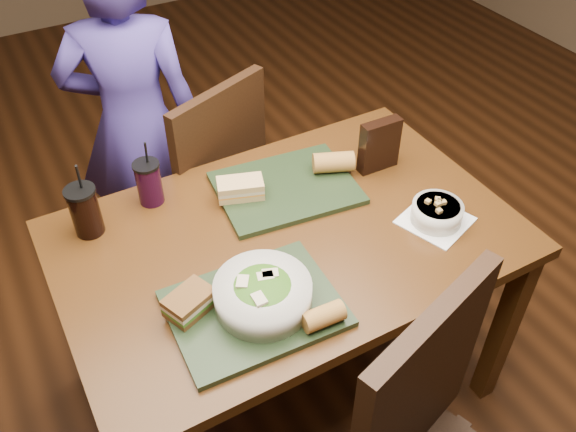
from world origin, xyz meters
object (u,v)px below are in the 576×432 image
(tray_near, at_px, (255,308))
(baguette_far, at_px, (333,162))
(cup_cola, at_px, (85,211))
(baguette_near, at_px, (323,316))
(tray_far, at_px, (286,188))
(soup_bowl, at_px, (437,212))
(sandwich_near, at_px, (189,303))
(salad_bowl, at_px, (263,293))
(chip_bag, at_px, (379,145))
(chair_far, at_px, (214,178))
(diner, at_px, (135,124))
(sandwich_far, at_px, (240,188))
(cup_berry, at_px, (149,182))
(dining_table, at_px, (288,256))

(tray_near, bearing_deg, baguette_far, 38.69)
(baguette_far, xyz_separation_m, cup_cola, (-0.75, 0.12, 0.03))
(tray_near, xyz_separation_m, baguette_near, (0.12, -0.13, 0.04))
(tray_far, distance_m, soup_bowl, 0.46)
(baguette_near, xyz_separation_m, cup_cola, (-0.40, 0.62, 0.03))
(sandwich_near, bearing_deg, tray_far, 35.18)
(soup_bowl, bearing_deg, sandwich_near, 178.22)
(salad_bowl, bearing_deg, baguette_far, 40.37)
(sandwich_near, distance_m, cup_cola, 0.45)
(baguette_near, bearing_deg, chip_bag, 43.51)
(soup_bowl, distance_m, chip_bag, 0.30)
(chair_far, height_order, diner, diner)
(sandwich_near, bearing_deg, diner, 79.94)
(diner, distance_m, chip_bag, 0.94)
(diner, xyz_separation_m, cup_cola, (-0.31, -0.56, 0.14))
(cup_cola, relative_size, chip_bag, 1.36)
(soup_bowl, bearing_deg, tray_far, 132.83)
(soup_bowl, height_order, baguette_far, baguette_far)
(sandwich_far, xyz_separation_m, baguette_near, (-0.04, -0.54, -0.00))
(tray_far, height_order, baguette_near, baguette_near)
(tray_near, relative_size, baguette_far, 3.26)
(baguette_near, bearing_deg, soup_bowl, 19.25)
(baguette_near, distance_m, baguette_far, 0.62)
(diner, height_order, sandwich_near, diner)
(soup_bowl, bearing_deg, cup_berry, 144.66)
(dining_table, xyz_separation_m, cup_cola, (-0.49, 0.29, 0.17))
(tray_far, height_order, soup_bowl, soup_bowl)
(baguette_near, xyz_separation_m, baguette_far, (0.35, 0.51, 0.01))
(cup_cola, height_order, chip_bag, cup_cola)
(cup_berry, bearing_deg, soup_bowl, -35.34)
(soup_bowl, distance_m, cup_cola, 1.01)
(tray_far, height_order, sandwich_far, sandwich_far)
(diner, xyz_separation_m, chip_bag, (0.59, -0.72, 0.14))
(baguette_near, bearing_deg, sandwich_far, 86.06)
(chair_far, xyz_separation_m, salad_bowl, (-0.20, -0.81, 0.27))
(diner, height_order, chip_bag, diner)
(cup_berry, bearing_deg, diner, 78.05)
(baguette_near, height_order, chip_bag, chip_bag)
(chair_far, height_order, chip_bag, chair_far)
(chair_far, distance_m, salad_bowl, 0.88)
(baguette_far, bearing_deg, cup_berry, 163.90)
(sandwich_far, relative_size, baguette_near, 1.48)
(sandwich_near, bearing_deg, cup_cola, 107.68)
(baguette_far, bearing_deg, baguette_near, -124.54)
(chair_far, xyz_separation_m, diner, (-0.20, 0.25, 0.16))
(chair_far, height_order, salad_bowl, chair_far)
(salad_bowl, bearing_deg, chip_bag, 30.08)
(tray_far, relative_size, salad_bowl, 1.71)
(diner, bearing_deg, chair_far, 147.97)
(diner, distance_m, baguette_near, 1.20)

